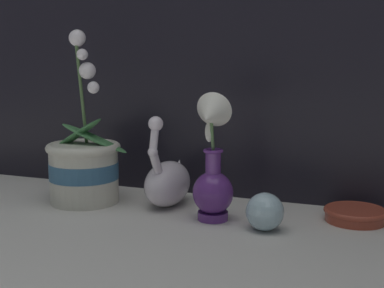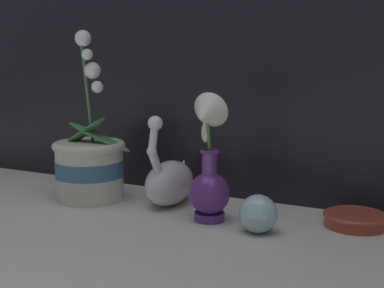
# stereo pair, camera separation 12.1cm
# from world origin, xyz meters

# --- Properties ---
(ground_plane) EXTENTS (2.80, 2.80, 0.00)m
(ground_plane) POSITION_xyz_m (0.00, 0.00, 0.00)
(ground_plane) COLOR beige
(orchid_potted_plant) EXTENTS (0.23, 0.18, 0.41)m
(orchid_potted_plant) POSITION_xyz_m (-0.31, 0.12, 0.09)
(orchid_potted_plant) COLOR beige
(orchid_potted_plant) RESTS_ON ground_plane
(swan_figurine) EXTENTS (0.10, 0.19, 0.22)m
(swan_figurine) POSITION_xyz_m (-0.10, 0.16, 0.06)
(swan_figurine) COLOR white
(swan_figurine) RESTS_ON ground_plane
(blue_vase) EXTENTS (0.09, 0.10, 0.28)m
(blue_vase) POSITION_xyz_m (0.03, 0.09, 0.11)
(blue_vase) COLOR #602D7F
(blue_vase) RESTS_ON ground_plane
(glass_sphere) EXTENTS (0.08, 0.08, 0.08)m
(glass_sphere) POSITION_xyz_m (0.16, 0.06, 0.04)
(glass_sphere) COLOR silver
(glass_sphere) RESTS_ON ground_plane
(amber_dish) EXTENTS (0.14, 0.14, 0.03)m
(amber_dish) POSITION_xyz_m (0.32, 0.19, 0.02)
(amber_dish) COLOR #A8422D
(amber_dish) RESTS_ON ground_plane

